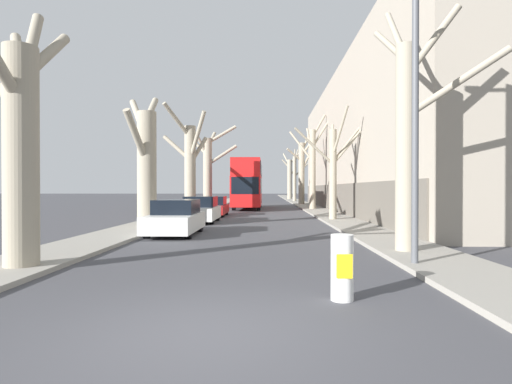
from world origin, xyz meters
The scene contains 20 objects.
ground_plane centered at (0.00, 0.00, 0.00)m, with size 300.00×300.00×0.00m, color #424247.
sidewalk_left centered at (-5.15, 50.00, 0.06)m, with size 2.28×120.00×0.12m, color gray.
sidewalk_right centered at (5.15, 50.00, 0.06)m, with size 2.28×120.00×0.12m, color gray.
building_facade_right centered at (11.28, 27.88, 5.61)m, with size 10.08×39.57×11.23m.
street_tree_left_0 centered at (-4.88, 4.02, 3.11)m, with size 1.88×4.50×6.33m.
street_tree_left_1 centered at (-4.93, 13.81, 3.19)m, with size 2.11×4.62×6.80m.
street_tree_left_2 centered at (-4.72, 23.49, 3.64)m, with size 3.58×3.07×7.79m.
street_tree_left_3 centered at (-4.68, 32.51, 3.90)m, with size 5.08×2.76×7.93m.
street_tree_right_0 centered at (4.88, 6.53, 3.54)m, with size 2.62×3.78×7.72m.
street_tree_right_1 centered at (4.74, 18.31, 3.16)m, with size 4.28×3.22×6.47m.
street_tree_right_2 centered at (4.93, 30.63, 4.14)m, with size 4.12×2.19×8.79m.
street_tree_right_3 centered at (4.92, 41.61, 3.95)m, with size 3.14×1.17×8.12m.
street_tree_right_4 centered at (4.96, 52.64, 3.60)m, with size 2.95×1.37×7.71m.
street_tree_right_5 centered at (4.90, 64.94, 4.05)m, with size 3.40×2.80×8.45m.
double_decker_bus centered at (-0.95, 32.76, 2.55)m, with size 2.56×10.26×4.51m.
parked_car_0 centered at (-2.92, 11.23, 0.68)m, with size 1.83×4.11×1.44m.
parked_car_1 centered at (-2.92, 17.37, 0.69)m, with size 1.89×4.03×1.46m.
parked_car_2 centered at (-2.92, 22.70, 0.65)m, with size 1.87×4.35×1.37m.
lamp_post centered at (4.25, 4.53, 4.13)m, with size 1.40×0.20×7.34m.
traffic_bollard centered at (2.10, 1.71, 0.56)m, with size 0.38×0.39×1.11m.
Camera 1 is at (0.82, -5.07, 1.89)m, focal length 28.00 mm.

